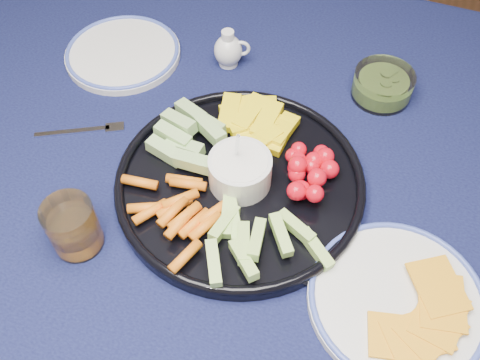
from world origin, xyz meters
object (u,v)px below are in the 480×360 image
(pickle_bowl, at_px, (382,86))
(juice_tumbler, at_px, (74,229))
(dining_table, at_px, (212,163))
(cheese_plate, at_px, (398,299))
(creamer_pitcher, at_px, (229,50))
(side_plate_extra, at_px, (123,53))
(crudite_platter, at_px, (238,179))

(pickle_bowl, bearing_deg, juice_tumbler, -126.64)
(dining_table, bearing_deg, juice_tumbler, -108.99)
(dining_table, bearing_deg, cheese_plate, -28.49)
(creamer_pitcher, xyz_separation_m, side_plate_extra, (-0.20, -0.06, -0.02))
(juice_tumbler, bearing_deg, crudite_platter, 44.54)
(dining_table, height_order, creamer_pitcher, creamer_pitcher)
(creamer_pitcher, height_order, juice_tumbler, juice_tumbler)
(cheese_plate, distance_m, side_plate_extra, 0.69)
(dining_table, xyz_separation_m, pickle_bowl, (0.26, 0.20, 0.11))
(crudite_platter, distance_m, juice_tumbler, 0.26)
(juice_tumbler, distance_m, side_plate_extra, 0.43)
(creamer_pitcher, distance_m, side_plate_extra, 0.21)
(crudite_platter, xyz_separation_m, side_plate_extra, (-0.33, 0.22, -0.01))
(dining_table, distance_m, pickle_bowl, 0.35)
(cheese_plate, xyz_separation_m, juice_tumbler, (-0.47, -0.08, 0.03))
(pickle_bowl, height_order, side_plate_extra, pickle_bowl)
(dining_table, height_order, juice_tumbler, juice_tumbler)
(pickle_bowl, xyz_separation_m, cheese_plate, (0.11, -0.40, -0.01))
(pickle_bowl, bearing_deg, creamer_pitcher, -176.10)
(juice_tumbler, xyz_separation_m, side_plate_extra, (-0.15, 0.40, -0.03))
(crudite_platter, xyz_separation_m, pickle_bowl, (0.17, 0.30, 0.00))
(pickle_bowl, bearing_deg, dining_table, -142.32)
(crudite_platter, bearing_deg, dining_table, 134.13)
(cheese_plate, bearing_deg, crudite_platter, 159.00)
(pickle_bowl, bearing_deg, side_plate_extra, -171.24)
(cheese_plate, height_order, side_plate_extra, cheese_plate)
(dining_table, bearing_deg, side_plate_extra, 152.70)
(crudite_platter, relative_size, cheese_plate, 1.60)
(dining_table, distance_m, side_plate_extra, 0.29)
(pickle_bowl, relative_size, juice_tumbler, 1.25)
(dining_table, height_order, cheese_plate, cheese_plate)
(dining_table, distance_m, cheese_plate, 0.43)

